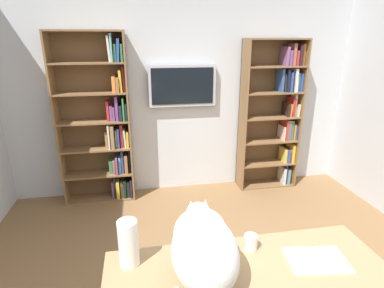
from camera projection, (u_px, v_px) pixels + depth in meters
The scene contains 8 objects.
wall_back at pixel (184, 90), 3.92m from camera, with size 4.52×0.06×2.70m, color silver.
bookshelf_left at pixel (277, 113), 4.07m from camera, with size 0.79×0.28×1.97m.
bookshelf_right at pixel (104, 125), 3.72m from camera, with size 0.85×0.28×2.06m.
wall_mounted_tv at pixel (182, 86), 3.82m from camera, with size 0.84×0.07×0.52m.
cat at pixel (203, 246), 1.56m from camera, with size 0.34×0.61×0.38m.
open_binder at pixel (317, 260), 1.74m from camera, with size 0.36×0.26×0.02m.
paper_towel_roll at pixel (128, 243), 1.68m from camera, with size 0.11×0.11×0.27m, color white.
coffee_mug at pixel (251, 242), 1.82m from camera, with size 0.08×0.08×0.10m, color white.
Camera 1 is at (0.60, 1.66, 1.96)m, focal length 28.69 mm.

